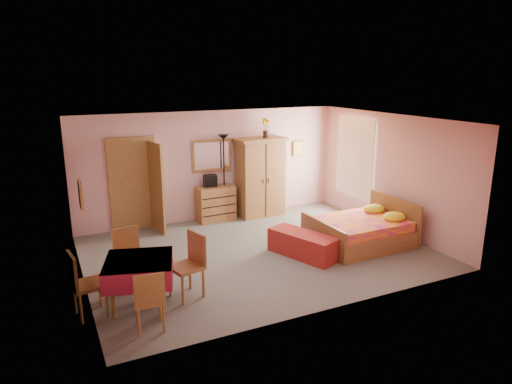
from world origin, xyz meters
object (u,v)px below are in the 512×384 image
wardrobe (260,177)px  bench (303,245)px  bed (360,224)px  chair_east (186,266)px  stereo (210,181)px  floor_lamp (224,177)px  chair_south (149,299)px  chair_west (89,284)px  sunflower_vase (266,128)px  dining_table (140,282)px  chest_of_drawers (216,204)px  chair_north (131,259)px  wall_mirror (211,156)px

wardrobe → bench: size_ratio=1.39×
bed → chair_east: chair_east is taller
stereo → bed: 3.63m
floor_lamp → bench: (0.48, -2.86, -0.80)m
chair_south → stereo: bearing=65.9°
chair_west → bed: bearing=88.4°
bench → sunflower_vase: bearing=78.3°
wardrobe → dining_table: (-3.65, -3.27, -0.60)m
wardrobe → sunflower_vase: 1.21m
chest_of_drawers → stereo: stereo is taller
bench → chair_east: chair_east is taller
chair_north → chair_east: bearing=125.1°
chest_of_drawers → chair_east: (-1.79, -3.43, 0.09)m
floor_lamp → sunflower_vase: 1.55m
bed → chair_north: 4.60m
stereo → wardrobe: bearing=-6.0°
chest_of_drawers → floor_lamp: bearing=9.8°
chest_of_drawers → chair_east: chair_east is taller
sunflower_vase → bench: sunflower_vase is taller
chair_east → floor_lamp: bearing=-45.9°
chair_east → bench: bearing=-91.6°
chest_of_drawers → dining_table: 4.18m
wall_mirror → sunflower_vase: size_ratio=2.07×
sunflower_vase → chair_north: (-3.79, -2.61, -1.68)m
wall_mirror → chair_west: wall_mirror is taller
chair_east → chair_west: bearing=72.7°
sunflower_vase → chair_south: size_ratio=0.52×
wall_mirror → wardrobe: 1.32m
chair_south → chair_west: chair_west is taller
floor_lamp → chair_north: (-2.75, -2.74, -0.54)m
chest_of_drawers → sunflower_vase: size_ratio=1.91×
floor_lamp → chair_west: 4.92m
wardrobe → chair_south: (-3.68, -4.03, -0.52)m
stereo → floor_lamp: floor_lamp is taller
sunflower_vase → chair_south: 5.82m
wall_mirror → bench: size_ratio=0.70×
bench → chair_west: 4.01m
stereo → dining_table: 4.21m
sunflower_vase → bench: size_ratio=0.34×
stereo → sunflower_vase: 1.84m
stereo → floor_lamp: 0.36m
sunflower_vase → bench: bearing=-101.7°
dining_table → bed: bearing=7.1°
chair_south → chair_west: size_ratio=0.89×
wall_mirror → chair_east: 4.18m
chair_east → sunflower_vase: bearing=-58.2°
chair_south → chair_west: bearing=139.6°
sunflower_vase → chair_north: size_ratio=0.48×
bench → chair_west: chair_west is taller
bed → dining_table: bed is taller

